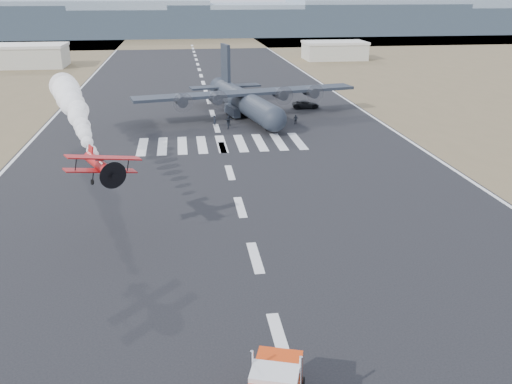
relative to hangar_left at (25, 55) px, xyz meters
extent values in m
plane|color=black|center=(52.00, -145.00, -3.41)|extent=(500.00, 500.00, 0.00)
cube|color=brown|center=(52.00, 85.00, -3.41)|extent=(500.00, 80.00, 0.00)
cube|color=slate|center=(-13.00, 115.00, 5.09)|extent=(150.00, 50.00, 17.00)
cube|color=slate|center=(52.00, 115.00, 3.09)|extent=(150.00, 50.00, 13.00)
cube|color=slate|center=(117.00, 115.00, 4.09)|extent=(150.00, 50.00, 15.00)
cube|color=slate|center=(182.00, 115.00, 5.09)|extent=(150.00, 50.00, 17.00)
cube|color=#A5A292|center=(0.00, 0.00, -0.41)|extent=(24.00, 14.00, 6.00)
cube|color=beige|center=(0.00, 0.00, 2.89)|extent=(24.50, 14.50, 0.80)
cube|color=#A5A292|center=(98.00, 5.00, -0.81)|extent=(20.00, 12.00, 5.20)
cube|color=beige|center=(98.00, 5.00, 2.09)|extent=(20.50, 12.50, 0.80)
cube|color=silver|center=(50.28, -152.78, 0.00)|extent=(2.92, 2.35, 0.51)
cube|color=#F8350E|center=(50.77, -151.34, -1.48)|extent=(3.05, 2.73, 2.64)
cylinder|color=black|center=(50.04, -149.81, -2.85)|extent=(0.74, 1.19, 1.12)
cylinder|color=red|center=(38.48, -127.10, 4.00)|extent=(2.35, 5.66, 1.00)
sphere|color=black|center=(38.42, -126.88, 4.39)|extent=(0.78, 0.78, 0.78)
cylinder|color=black|center=(39.13, -129.69, 4.00)|extent=(1.25, 0.92, 1.12)
cylinder|color=black|center=(39.23, -130.07, 4.00)|extent=(2.39, 0.64, 2.46)
cube|color=red|center=(38.59, -127.53, 3.61)|extent=(6.64, 2.70, 1.51)
cube|color=red|center=(38.67, -127.85, 4.95)|extent=(6.86, 2.75, 1.56)
cube|color=red|center=(37.84, -124.61, 4.56)|extent=(0.36, 1.00, 1.12)
cube|color=red|center=(37.84, -124.61, 4.00)|extent=(2.36, 1.31, 0.09)
cylinder|color=black|center=(37.83, -128.18, 2.66)|extent=(0.25, 0.51, 0.49)
cylinder|color=black|center=(39.56, -127.74, 2.66)|extent=(0.25, 0.51, 0.49)
sphere|color=white|center=(37.79, -124.39, 4.00)|extent=(0.78, 0.78, 0.78)
sphere|color=white|center=(37.13, -121.80, 4.03)|extent=(1.02, 1.02, 1.02)
sphere|color=white|center=(36.47, -119.20, 4.06)|extent=(1.26, 1.26, 1.26)
sphere|color=white|center=(35.81, -116.60, 4.10)|extent=(1.50, 1.50, 1.50)
sphere|color=white|center=(35.16, -114.01, 4.13)|extent=(1.73, 1.73, 1.73)
sphere|color=white|center=(34.50, -111.41, 4.17)|extent=(1.97, 1.97, 1.97)
sphere|color=white|center=(33.84, -108.81, 4.20)|extent=(2.21, 2.21, 2.21)
sphere|color=white|center=(33.18, -106.22, 4.23)|extent=(2.45, 2.45, 2.45)
sphere|color=white|center=(32.52, -103.62, 4.27)|extent=(2.69, 2.69, 2.69)
sphere|color=white|center=(31.86, -101.02, 4.30)|extent=(2.92, 2.92, 2.92)
sphere|color=white|center=(31.21, -98.43, 4.33)|extent=(3.16, 3.16, 3.16)
sphere|color=white|center=(30.55, -95.83, 4.37)|extent=(3.40, 3.40, 3.40)
sphere|color=white|center=(29.89, -93.23, 4.40)|extent=(3.64, 3.64, 3.64)
sphere|color=white|center=(29.23, -90.64, 4.43)|extent=(3.88, 3.88, 3.88)
sphere|color=white|center=(28.57, -88.04, 4.47)|extent=(4.11, 4.11, 4.11)
sphere|color=white|center=(27.92, -85.44, 4.50)|extent=(4.35, 4.35, 4.35)
cylinder|color=#1E252E|center=(57.98, -76.79, -0.70)|extent=(9.95, 29.35, 4.16)
sphere|color=#1E252E|center=(60.92, -91.04, -0.70)|extent=(4.16, 4.16, 4.16)
cone|color=#1E252E|center=(55.04, -62.53, -0.70)|extent=(5.33, 6.95, 4.16)
cube|color=#1E252E|center=(58.19, -77.80, 1.27)|extent=(41.61, 12.67, 0.52)
cylinder|color=#1E252E|center=(46.07, -80.83, 0.75)|extent=(2.63, 4.25, 1.87)
cylinder|color=#3F3F44|center=(46.49, -82.87, 0.75)|extent=(3.47, 0.76, 3.53)
cylinder|color=#1E252E|center=(52.18, -79.57, 0.75)|extent=(2.63, 4.25, 1.87)
cylinder|color=#3F3F44|center=(52.60, -81.61, 0.75)|extent=(3.47, 0.76, 3.53)
cylinder|color=#1E252E|center=(64.40, -77.05, 0.75)|extent=(2.63, 4.25, 1.87)
cylinder|color=#3F3F44|center=(64.82, -79.09, 0.75)|extent=(3.47, 0.76, 3.53)
cylinder|color=#1E252E|center=(70.51, -75.79, 0.75)|extent=(2.63, 4.25, 1.87)
cylinder|color=#3F3F44|center=(70.93, -77.83, 0.75)|extent=(3.47, 0.76, 3.53)
cube|color=#1E252E|center=(55.46, -64.57, 4.49)|extent=(1.56, 4.71, 8.32)
cube|color=#1E252E|center=(55.35, -64.06, 0.13)|extent=(14.89, 5.99, 0.36)
cube|color=#1E252E|center=(55.53, -76.23, -2.26)|extent=(2.48, 6.36, 1.66)
cylinder|color=black|center=(55.53, -76.23, -2.84)|extent=(0.74, 1.23, 1.14)
cube|color=#1E252E|center=(60.01, -75.31, -2.26)|extent=(2.48, 6.36, 1.66)
cylinder|color=black|center=(60.01, -75.31, -2.84)|extent=(0.74, 1.23, 1.14)
cylinder|color=black|center=(60.29, -87.99, -2.94)|extent=(0.60, 1.00, 0.94)
imported|color=black|center=(70.86, -70.77, -2.66)|extent=(5.43, 2.63, 1.49)
imported|color=black|center=(51.74, -83.51, -2.47)|extent=(0.86, 0.88, 1.87)
imported|color=black|center=(53.82, -85.65, -2.56)|extent=(0.52, 0.83, 1.69)
imported|color=black|center=(63.80, -82.00, -2.58)|extent=(0.79, 1.17, 1.66)
imported|color=black|center=(66.02, -83.90, -2.56)|extent=(1.05, 0.63, 1.69)
imported|color=black|center=(60.18, -79.87, -2.47)|extent=(1.07, 0.97, 1.87)
imported|color=black|center=(54.25, -83.23, -2.52)|extent=(1.72, 0.92, 1.77)
imported|color=black|center=(62.90, -84.85, -2.48)|extent=(0.84, 0.87, 1.86)
imported|color=black|center=(62.81, -84.44, -2.47)|extent=(1.00, 0.72, 1.88)
camera|label=1|loc=(46.07, -175.74, 19.16)|focal=38.00mm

